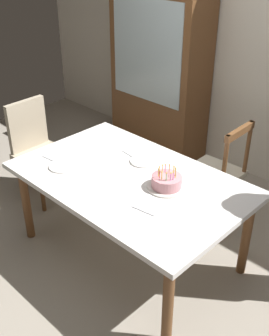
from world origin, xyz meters
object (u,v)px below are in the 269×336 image
at_px(china_cabinet, 160,70).
at_px(dining_table, 130,186).
at_px(birthday_cake, 167,182).
at_px(plate_near_celebrant, 63,166).
at_px(chair_upholstered, 36,145).
at_px(plate_far_side, 144,161).
at_px(chair_spindle_back, 216,174).

bearing_deg(china_cabinet, dining_table, -55.21).
relative_size(birthday_cake, china_cabinet, 0.15).
height_order(plate_near_celebrant, chair_upholstered, chair_upholstered).
bearing_deg(plate_near_celebrant, chair_upholstered, 161.58).
xyz_separation_m(plate_far_side, chair_spindle_back, (0.28, 0.62, -0.27)).
relative_size(plate_near_celebrant, plate_far_side, 1.00).
relative_size(dining_table, plate_near_celebrant, 7.88).
bearing_deg(dining_table, chair_upholstered, 179.38).
height_order(plate_near_celebrant, china_cabinet, china_cabinet).
xyz_separation_m(dining_table, china_cabinet, (-1.08, 1.56, 0.30)).
bearing_deg(dining_table, birthday_cake, 16.11).
relative_size(plate_far_side, china_cabinet, 0.12).
distance_m(chair_spindle_back, china_cabinet, 1.53).
bearing_deg(plate_far_side, birthday_cake, -23.77).
xyz_separation_m(plate_far_side, chair_upholstered, (-1.17, -0.23, -0.20)).
xyz_separation_m(dining_table, chair_upholstered, (-1.26, 0.01, -0.12)).
relative_size(plate_near_celebrant, china_cabinet, 0.12).
bearing_deg(dining_table, plate_far_side, 109.42).
bearing_deg(chair_spindle_back, dining_table, -102.68).
height_order(birthday_cake, plate_far_side, birthday_cake).
bearing_deg(plate_near_celebrant, dining_table, 27.28).
relative_size(plate_far_side, chair_spindle_back, 0.23).
relative_size(plate_near_celebrant, chair_spindle_back, 0.23).
bearing_deg(dining_table, chair_spindle_back, 77.32).
bearing_deg(china_cabinet, chair_spindle_back, -28.38).
xyz_separation_m(dining_table, chair_spindle_back, (0.20, 0.87, -0.19)).
xyz_separation_m(birthday_cake, plate_near_celebrant, (-0.76, -0.33, -0.04)).
distance_m(birthday_cake, china_cabinet, 2.02).
height_order(dining_table, plate_far_side, plate_far_side).
xyz_separation_m(birthday_cake, chair_upholstered, (-1.54, -0.07, -0.24)).
relative_size(birthday_cake, plate_far_side, 1.27).
distance_m(plate_near_celebrant, china_cabinet, 1.92).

